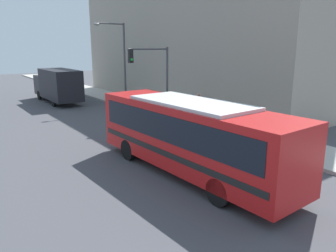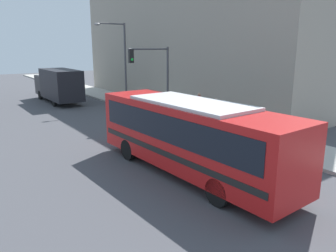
{
  "view_description": "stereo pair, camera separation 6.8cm",
  "coord_description": "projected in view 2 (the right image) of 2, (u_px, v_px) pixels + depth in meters",
  "views": [
    {
      "loc": [
        -8.67,
        -10.05,
        5.3
      ],
      "look_at": [
        0.67,
        3.1,
        1.35
      ],
      "focal_mm": 35.0,
      "sensor_mm": 36.0,
      "label": 1
    },
    {
      "loc": [
        -8.61,
        -10.09,
        5.3
      ],
      "look_at": [
        0.67,
        3.1,
        1.35
      ],
      "focal_mm": 35.0,
      "sensor_mm": 36.0,
      "label": 2
    }
  ],
  "objects": [
    {
      "name": "fire_hydrant",
      "position": [
        224.0,
        127.0,
        19.65
      ],
      "size": [
        0.23,
        0.32,
        0.82
      ],
      "color": "#999999",
      "rests_on": "sidewalk"
    },
    {
      "name": "delivery_truck",
      "position": [
        58.0,
        84.0,
        31.3
      ],
      "size": [
        2.39,
        8.18,
        3.18
      ],
      "color": "black",
      "rests_on": "ground_plane"
    },
    {
      "name": "building_facade",
      "position": [
        181.0,
        37.0,
        30.99
      ],
      "size": [
        6.0,
        28.93,
        12.35
      ],
      "color": "#9E9384",
      "rests_on": "ground_plane"
    },
    {
      "name": "city_bus",
      "position": [
        190.0,
        133.0,
        13.55
      ],
      "size": [
        2.98,
        10.17,
        3.14
      ],
      "rotation": [
        0.0,
        0.0,
        0.04
      ],
      "color": "red",
      "rests_on": "ground_plane"
    },
    {
      "name": "pedestrian_mid_block",
      "position": [
        199.0,
        105.0,
        24.2
      ],
      "size": [
        0.34,
        0.34,
        1.8
      ],
      "color": "slate",
      "rests_on": "sidewalk"
    },
    {
      "name": "street_lamp",
      "position": [
        121.0,
        56.0,
        28.82
      ],
      "size": [
        2.88,
        0.28,
        7.08
      ],
      "color": "#47474C",
      "rests_on": "sidewalk"
    },
    {
      "name": "ground_plane",
      "position": [
        197.0,
        173.0,
        14.09
      ],
      "size": [
        120.0,
        120.0,
        0.0
      ],
      "primitive_type": "plane",
      "color": "#47474C"
    },
    {
      "name": "traffic_light_pole",
      "position": [
        154.0,
        70.0,
        23.18
      ],
      "size": [
        3.28,
        0.35,
        5.08
      ],
      "color": "#47474C",
      "rests_on": "sidewalk"
    },
    {
      "name": "pedestrian_near_corner",
      "position": [
        215.0,
        111.0,
        21.91
      ],
      "size": [
        0.34,
        0.34,
        1.77
      ],
      "color": "#47382D",
      "rests_on": "sidewalk"
    },
    {
      "name": "sidewalk",
      "position": [
        117.0,
        99.0,
        33.42
      ],
      "size": [
        3.39,
        70.0,
        0.16
      ],
      "color": "#B7B2A8",
      "rests_on": "ground_plane"
    }
  ]
}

